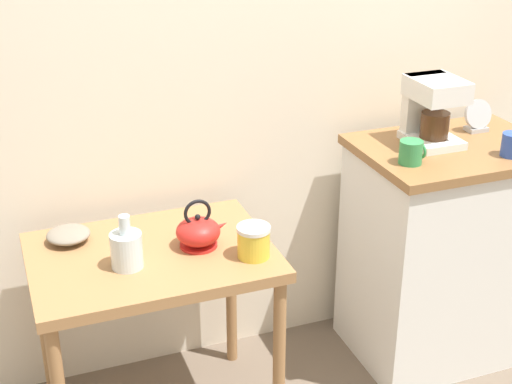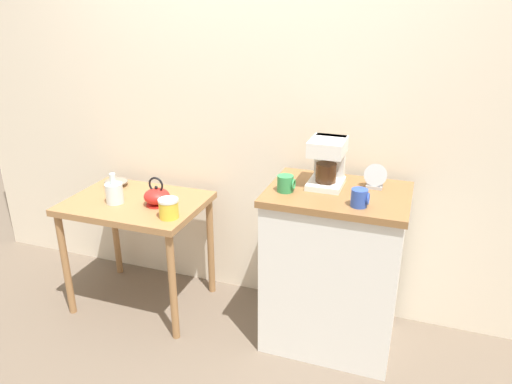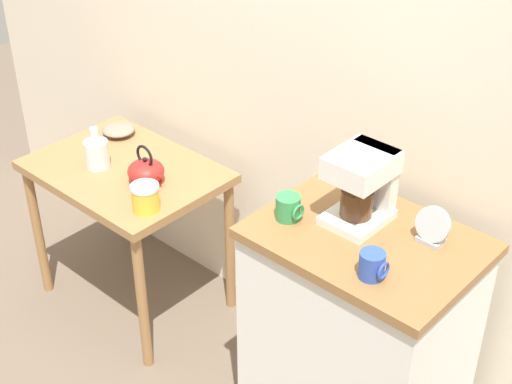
# 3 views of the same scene
# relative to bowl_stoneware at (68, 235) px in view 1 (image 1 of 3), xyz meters

# --- Properties ---
(ground_plane) EXTENTS (8.00, 8.00, 0.00)m
(ground_plane) POSITION_rel_bowl_stoneware_xyz_m (0.89, -0.15, -0.75)
(ground_plane) COLOR #6B5B4C
(back_wall) EXTENTS (4.40, 0.10, 2.80)m
(back_wall) POSITION_rel_bowl_stoneware_xyz_m (0.99, 0.25, 0.65)
(back_wall) COLOR beige
(back_wall) RESTS_ON ground_plane
(wooden_table) EXTENTS (0.82, 0.60, 0.73)m
(wooden_table) POSITION_rel_bowl_stoneware_xyz_m (0.25, -0.17, -0.12)
(wooden_table) COLOR #9E7044
(wooden_table) RESTS_ON ground_plane
(kitchen_counter) EXTENTS (0.74, 0.55, 0.93)m
(kitchen_counter) POSITION_rel_bowl_stoneware_xyz_m (1.48, -0.13, -0.28)
(kitchen_counter) COLOR white
(kitchen_counter) RESTS_ON ground_plane
(bowl_stoneware) EXTENTS (0.15, 0.15, 0.05)m
(bowl_stoneware) POSITION_rel_bowl_stoneware_xyz_m (0.00, 0.00, 0.00)
(bowl_stoneware) COLOR gray
(bowl_stoneware) RESTS_ON wooden_table
(teakettle) EXTENTS (0.19, 0.15, 0.18)m
(teakettle) POSITION_rel_bowl_stoneware_xyz_m (0.42, -0.19, 0.03)
(teakettle) COLOR red
(teakettle) RESTS_ON wooden_table
(glass_carafe_vase) EXTENTS (0.11, 0.11, 0.19)m
(glass_carafe_vase) POSITION_rel_bowl_stoneware_xyz_m (0.16, -0.24, 0.04)
(glass_carafe_vase) COLOR silver
(glass_carafe_vase) RESTS_ON wooden_table
(canister_enamel) EXTENTS (0.11, 0.11, 0.11)m
(canister_enamel) POSITION_rel_bowl_stoneware_xyz_m (0.57, -0.32, 0.03)
(canister_enamel) COLOR gold
(canister_enamel) RESTS_ON wooden_table
(coffee_maker) EXTENTS (0.18, 0.22, 0.26)m
(coffee_maker) POSITION_rel_bowl_stoneware_xyz_m (1.40, -0.06, 0.32)
(coffee_maker) COLOR white
(coffee_maker) RESTS_ON kitchen_counter
(mug_tall_green) EXTENTS (0.09, 0.09, 0.09)m
(mug_tall_green) POSITION_rel_bowl_stoneware_xyz_m (1.22, -0.23, 0.22)
(mug_tall_green) COLOR #338C4C
(mug_tall_green) RESTS_ON kitchen_counter
(table_clock) EXTENTS (0.12, 0.06, 0.13)m
(table_clock) POSITION_rel_bowl_stoneware_xyz_m (1.65, -0.02, 0.24)
(table_clock) COLOR #B2B5BA
(table_clock) RESTS_ON kitchen_counter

